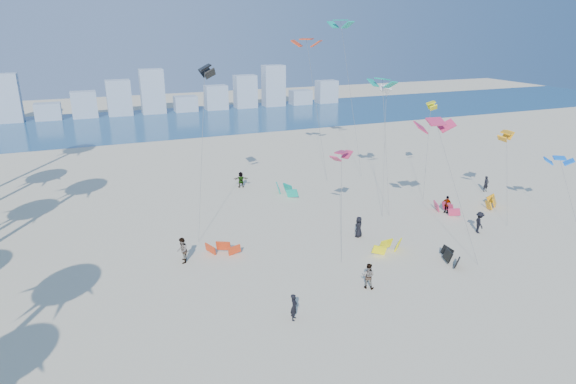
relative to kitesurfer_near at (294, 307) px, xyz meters
name	(u,v)px	position (x,y,z in m)	size (l,w,h in m)	color
ocean	(154,123)	(0.36, 65.32, -0.82)	(220.00, 220.00, 0.00)	navy
kitesurfer_near	(294,307)	(0.00, 0.00, 0.00)	(0.60, 0.39, 1.65)	black
kitesurfer_mid	(368,276)	(5.87, 1.57, 0.05)	(0.85, 0.66, 1.75)	gray
kitesurfers_far	(343,212)	(9.80, 12.46, 0.06)	(32.72, 19.98, 1.91)	black
grounded_kites	(376,217)	(12.32, 11.10, -0.37)	(29.15, 21.52, 1.02)	red
flying_kites	(371,82)	(14.64, 16.89, 10.56)	(31.90, 27.58, 17.37)	#CF2E5A
distant_skyline	(139,98)	(-0.83, 75.32, 2.26)	(85.00, 3.00, 8.40)	#9EADBF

